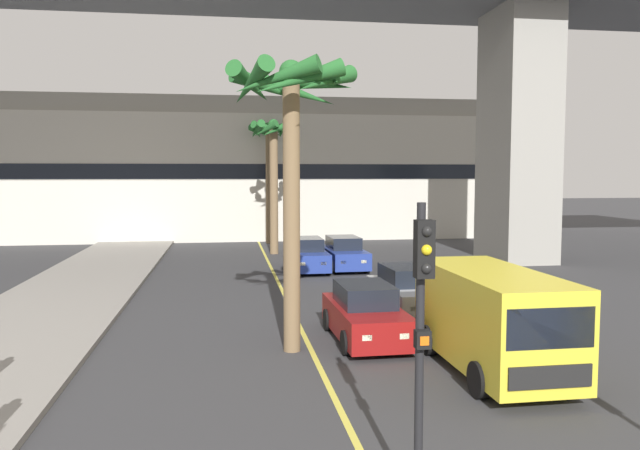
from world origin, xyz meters
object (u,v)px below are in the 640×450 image
(car_queue_second, at_px, (344,254))
(palm_tree_near_median, at_px, (292,117))
(traffic_light_median_near, at_px, (422,315))
(car_queue_fourth, at_px, (365,315))
(traffic_light_median_far, at_px, (295,223))
(delivery_van, at_px, (492,317))
(palm_tree_far_median, at_px, (274,152))
(palm_tree_mid_median, at_px, (268,142))
(car_queue_third, at_px, (307,256))
(car_queue_front, at_px, (407,292))

(car_queue_second, distance_m, palm_tree_near_median, 15.16)
(car_queue_second, distance_m, traffic_light_median_near, 21.98)
(car_queue_fourth, distance_m, traffic_light_median_far, 7.23)
(delivery_van, distance_m, palm_tree_far_median, 23.06)
(traffic_light_median_far, bearing_deg, delivery_van, -70.88)
(delivery_van, height_order, traffic_light_median_far, traffic_light_median_far)
(delivery_van, relative_size, palm_tree_mid_median, 0.67)
(palm_tree_near_median, bearing_deg, palm_tree_far_median, 86.97)
(car_queue_third, height_order, palm_tree_near_median, palm_tree_near_median)
(car_queue_front, height_order, car_queue_third, same)
(palm_tree_far_median, bearing_deg, traffic_light_median_far, -90.77)
(palm_tree_near_median, distance_m, palm_tree_mid_median, 25.48)
(car_queue_front, relative_size, traffic_light_median_near, 0.99)
(car_queue_third, xyz_separation_m, delivery_van, (2.26, -15.79, 0.57))
(delivery_van, height_order, palm_tree_near_median, palm_tree_near_median)
(car_queue_front, distance_m, palm_tree_near_median, 7.71)
(traffic_light_median_near, height_order, palm_tree_far_median, palm_tree_far_median)
(car_queue_front, relative_size, palm_tree_mid_median, 0.52)
(traffic_light_median_near, bearing_deg, palm_tree_near_median, 96.28)
(car_queue_second, relative_size, traffic_light_median_near, 0.99)
(traffic_light_median_far, bearing_deg, car_queue_fourth, -80.04)
(car_queue_third, bearing_deg, palm_tree_near_median, -98.92)
(car_queue_fourth, xyz_separation_m, palm_tree_near_median, (-2.09, -0.72, 5.29))
(car_queue_front, xyz_separation_m, palm_tree_near_median, (-4.17, -3.75, 5.29))
(traffic_light_median_near, relative_size, palm_tree_near_median, 0.57)
(traffic_light_median_far, height_order, palm_tree_near_median, palm_tree_near_median)
(car_queue_second, xyz_separation_m, palm_tree_far_median, (-2.88, 6.28, 5.09))
(traffic_light_median_near, height_order, traffic_light_median_far, same)
(car_queue_front, distance_m, car_queue_second, 9.91)
(car_queue_front, xyz_separation_m, traffic_light_median_far, (-3.28, 3.83, 1.99))
(car_queue_second, height_order, palm_tree_far_median, palm_tree_far_median)
(palm_tree_near_median, relative_size, palm_tree_far_median, 0.97)
(car_queue_fourth, xyz_separation_m, palm_tree_far_median, (-1.04, 19.21, 5.09))
(palm_tree_mid_median, bearing_deg, car_queue_front, -81.93)
(traffic_light_median_far, height_order, palm_tree_mid_median, palm_tree_mid_median)
(car_queue_second, bearing_deg, traffic_light_median_far, -116.57)
(palm_tree_far_median, bearing_deg, palm_tree_mid_median, 89.57)
(car_queue_third, height_order, palm_tree_mid_median, palm_tree_mid_median)
(car_queue_fourth, bearing_deg, palm_tree_near_median, -160.97)
(car_queue_fourth, height_order, delivery_van, delivery_van)
(palm_tree_mid_median, bearing_deg, palm_tree_near_median, -92.47)
(car_queue_third, xyz_separation_m, palm_tree_mid_median, (-1.00, 12.10, 5.91))
(palm_tree_mid_median, xyz_separation_m, palm_tree_far_median, (-0.04, -5.52, -0.82))
(car_queue_second, height_order, palm_tree_near_median, palm_tree_near_median)
(car_queue_front, height_order, delivery_van, delivery_van)
(car_queue_third, height_order, palm_tree_far_median, palm_tree_far_median)
(delivery_van, distance_m, traffic_light_median_far, 10.69)
(car_queue_second, distance_m, delivery_van, 16.11)
(car_queue_third, distance_m, delivery_van, 15.96)
(palm_tree_near_median, bearing_deg, car_queue_third, 81.08)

